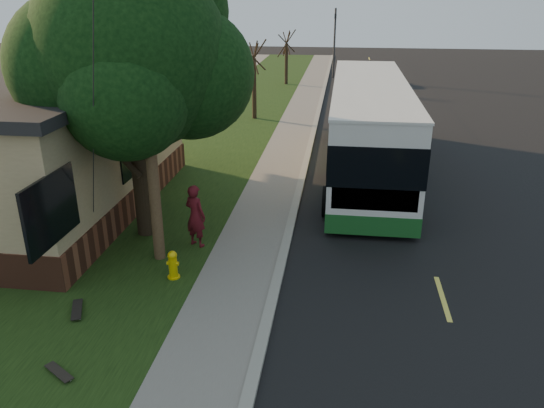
{
  "coord_description": "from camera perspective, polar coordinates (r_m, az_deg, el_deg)",
  "views": [
    {
      "loc": [
        1.41,
        -11.27,
        6.8
      ],
      "look_at": [
        -0.33,
        1.73,
        1.5
      ],
      "focal_mm": 35.0,
      "sensor_mm": 36.0,
      "label": 1
    }
  ],
  "objects": [
    {
      "name": "utility_pole",
      "position": [
        13.32,
        -13.53,
        12.04
      ],
      "size": [
        2.86,
        3.21,
        9.07
      ],
      "color": "#473321",
      "rests_on": "ground"
    },
    {
      "name": "grass_verge",
      "position": [
        23.09,
        -7.59,
        4.77
      ],
      "size": [
        5.0,
        80.0,
        0.07
      ],
      "primitive_type": "cube",
      "color": "black",
      "rests_on": "ground"
    },
    {
      "name": "curb",
      "position": [
        22.36,
        3.65,
        4.41
      ],
      "size": [
        0.25,
        80.0,
        0.12
      ],
      "primitive_type": "cube",
      "color": "gray",
      "rests_on": "ground"
    },
    {
      "name": "road",
      "position": [
        22.48,
        13.89,
        3.75
      ],
      "size": [
        8.0,
        80.0,
        0.01
      ],
      "primitive_type": "cube",
      "color": "black",
      "rests_on": "ground"
    },
    {
      "name": "bare_tree_far",
      "position": [
        41.79,
        1.56,
        15.4
      ],
      "size": [
        1.38,
        1.21,
        4.03
      ],
      "color": "black",
      "rests_on": "grass_verge"
    },
    {
      "name": "leafy_tree",
      "position": [
        15.09,
        -14.66,
        15.11
      ],
      "size": [
        6.3,
        6.0,
        7.8
      ],
      "color": "black",
      "rests_on": "grass_verge"
    },
    {
      "name": "transit_bus",
      "position": [
        21.3,
        10.29,
        8.34
      ],
      "size": [
        3.04,
        13.17,
        3.56
      ],
      "color": "silver",
      "rests_on": "ground"
    },
    {
      "name": "skateboarder",
      "position": [
        14.89,
        -8.24,
        -1.26
      ],
      "size": [
        0.78,
        0.68,
        1.81
      ],
      "primitive_type": "imported",
      "rotation": [
        0.0,
        0.0,
        2.68
      ],
      "color": "#511017",
      "rests_on": "grass_verge"
    },
    {
      "name": "skateboard_main",
      "position": [
        12.92,
        -20.25,
        -10.62
      ],
      "size": [
        0.54,
        0.87,
        0.08
      ],
      "color": "black",
      "rests_on": "grass_verge"
    },
    {
      "name": "fire_hydrant",
      "position": [
        13.55,
        -10.61,
        -6.43
      ],
      "size": [
        0.32,
        0.32,
        0.74
      ],
      "color": "#DCBA0B",
      "rests_on": "grass_verge"
    },
    {
      "name": "skateboard_spare",
      "position": [
        11.21,
        -21.94,
        -16.43
      ],
      "size": [
        0.74,
        0.56,
        0.07
      ],
      "color": "black",
      "rests_on": "grass_verge"
    },
    {
      "name": "distant_car",
      "position": [
        42.86,
        10.71,
        13.44
      ],
      "size": [
        2.02,
        4.21,
        1.39
      ],
      "primitive_type": "imported",
      "rotation": [
        0.0,
        0.0,
        -0.1
      ],
      "color": "black",
      "rests_on": "ground"
    },
    {
      "name": "sidewalk",
      "position": [
        22.45,
        1.1,
        4.47
      ],
      "size": [
        2.0,
        80.0,
        0.08
      ],
      "primitive_type": "cube",
      "color": "slate",
      "rests_on": "ground"
    },
    {
      "name": "ground",
      "position": [
        13.24,
        0.43,
        -8.9
      ],
      "size": [
        120.0,
        120.0,
        0.0
      ],
      "primitive_type": "plane",
      "color": "black",
      "rests_on": "ground"
    },
    {
      "name": "dumpster",
      "position": [
        21.77,
        -22.9,
        3.79
      ],
      "size": [
        1.55,
        1.33,
        1.19
      ],
      "color": "#12301D",
      "rests_on": "building_lot"
    },
    {
      "name": "bare_tree_near",
      "position": [
        30.04,
        -1.94,
        13.09
      ],
      "size": [
        1.38,
        1.21,
        4.31
      ],
      "color": "black",
      "rests_on": "grass_verge"
    },
    {
      "name": "traffic_signal",
      "position": [
        45.43,
        6.74,
        17.27
      ],
      "size": [
        0.18,
        0.22,
        5.5
      ],
      "color": "#2D2D30",
      "rests_on": "ground"
    }
  ]
}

